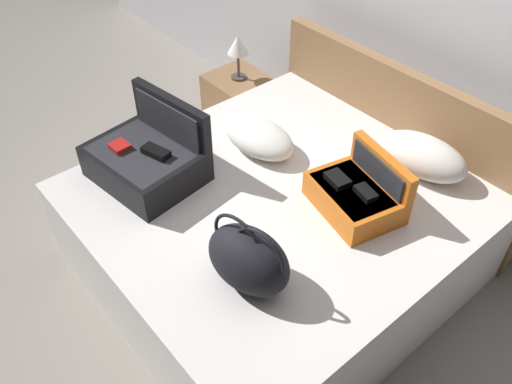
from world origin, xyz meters
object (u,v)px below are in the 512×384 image
object	(u,v)px
duffel_bag	(248,259)
table_lamp	(238,47)
pillow_center_head	(259,138)
bed	(275,232)
hard_case_medium	(357,194)
hard_case_large	(147,158)
nightstand	(239,107)
pillow_near_headboard	(423,156)

from	to	relation	value
duffel_bag	table_lamp	world-z (taller)	duffel_bag
pillow_center_head	table_lamp	size ratio (longest dim) A/B	1.43
pillow_center_head	table_lamp	distance (m)	0.97
bed	hard_case_medium	size ratio (longest dim) A/B	3.66
duffel_bag	pillow_center_head	size ratio (longest dim) A/B	0.94
table_lamp	pillow_center_head	bearing A→B (deg)	-31.58
table_lamp	hard_case_large	bearing A→B (deg)	-61.03
hard_case_large	nightstand	size ratio (longest dim) A/B	1.26
duffel_bag	hard_case_large	bearing A→B (deg)	176.75
duffel_bag	pillow_near_headboard	distance (m)	1.21
hard_case_medium	pillow_center_head	bearing A→B (deg)	-162.67
hard_case_large	nightstand	xyz separation A→B (m)	(-0.62, 1.12, -0.45)
pillow_center_head	duffel_bag	bearing A→B (deg)	-43.12
nightstand	table_lamp	world-z (taller)	table_lamp
bed	table_lamp	world-z (taller)	table_lamp
hard_case_large	duffel_bag	bearing A→B (deg)	-10.83
hard_case_large	nightstand	distance (m)	1.36
pillow_near_headboard	nightstand	bearing A→B (deg)	-178.48
hard_case_large	nightstand	world-z (taller)	hard_case_large
pillow_near_headboard	hard_case_large	bearing A→B (deg)	-128.72
duffel_bag	nightstand	size ratio (longest dim) A/B	0.89
pillow_near_headboard	nightstand	size ratio (longest dim) A/B	1.01
duffel_bag	pillow_center_head	bearing A→B (deg)	136.88
hard_case_medium	table_lamp	distance (m)	1.58
hard_case_large	table_lamp	size ratio (longest dim) A/B	1.89
bed	duffel_bag	size ratio (longest dim) A/B	4.26
pillow_near_headboard	table_lamp	size ratio (longest dim) A/B	1.52
hard_case_medium	pillow_near_headboard	xyz separation A→B (m)	(0.04, 0.49, 0.01)
hard_case_large	pillow_near_headboard	world-z (taller)	hard_case_large
bed	nightstand	world-z (taller)	bed
pillow_near_headboard	nightstand	distance (m)	1.61
bed	pillow_center_head	bearing A→B (deg)	152.62
hard_case_medium	table_lamp	size ratio (longest dim) A/B	1.56
hard_case_medium	duffel_bag	xyz separation A→B (m)	(0.02, -0.72, 0.06)
hard_case_large	pillow_near_headboard	bearing A→B (deg)	43.71
pillow_near_headboard	table_lamp	xyz separation A→B (m)	(-1.55, -0.04, 0.06)
pillow_near_headboard	pillow_center_head	size ratio (longest dim) A/B	1.06
nightstand	pillow_center_head	bearing A→B (deg)	-31.58
pillow_center_head	table_lamp	world-z (taller)	table_lamp
hard_case_large	pillow_center_head	xyz separation A→B (m)	(0.20, 0.61, -0.04)
bed	pillow_center_head	xyz separation A→B (m)	(-0.36, 0.19, 0.37)
pillow_near_headboard	nightstand	world-z (taller)	pillow_near_headboard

